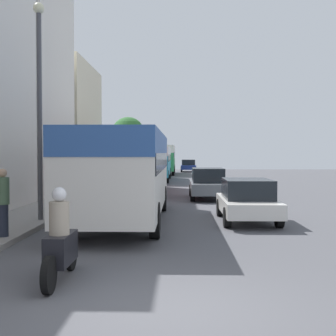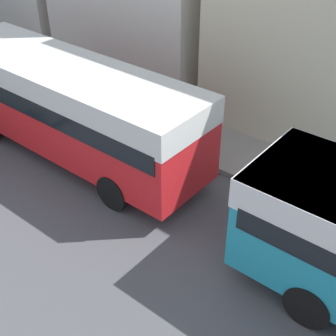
{
  "view_description": "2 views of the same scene",
  "coord_description": "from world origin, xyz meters",
  "px_view_note": "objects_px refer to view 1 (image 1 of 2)",
  "views": [
    {
      "loc": [
        0.25,
        -6.9,
        2.34
      ],
      "look_at": [
        -0.62,
        27.44,
        1.23
      ],
      "focal_mm": 50.0,
      "sensor_mm": 36.0,
      "label": 1
    },
    {
      "loc": [
        5.79,
        30.81,
        8.14
      ],
      "look_at": [
        -1.65,
        24.77,
        1.43
      ],
      "focal_mm": 50.0,
      "sensor_mm": 36.0,
      "label": 2
    }
  ],
  "objects_px": {
    "bus_lead": "(124,164)",
    "car_crossing": "(208,183)",
    "car_distant": "(188,165)",
    "pedestrian_near_curb": "(123,166)",
    "bus_following": "(141,160)",
    "pedestrian_walking_away": "(3,201)",
    "bus_third_in_line": "(154,159)",
    "motorcycle_behind_lead": "(60,244)",
    "car_far_curb": "(247,199)",
    "bus_rear": "(163,156)"
  },
  "relations": [
    {
      "from": "car_far_curb",
      "to": "car_distant",
      "type": "height_order",
      "value": "car_distant"
    },
    {
      "from": "bus_lead",
      "to": "motorcycle_behind_lead",
      "type": "bearing_deg",
      "value": -92.29
    },
    {
      "from": "bus_following",
      "to": "pedestrian_walking_away",
      "type": "bearing_deg",
      "value": -98.64
    },
    {
      "from": "bus_rear",
      "to": "car_far_curb",
      "type": "height_order",
      "value": "bus_rear"
    },
    {
      "from": "bus_rear",
      "to": "car_crossing",
      "type": "bearing_deg",
      "value": -83.05
    },
    {
      "from": "bus_rear",
      "to": "bus_third_in_line",
      "type": "bearing_deg",
      "value": -91.24
    },
    {
      "from": "bus_lead",
      "to": "car_distant",
      "type": "bearing_deg",
      "value": 86.04
    },
    {
      "from": "car_distant",
      "to": "pedestrian_near_curb",
      "type": "distance_m",
      "value": 15.79
    },
    {
      "from": "car_distant",
      "to": "pedestrian_walking_away",
      "type": "bearing_deg",
      "value": -97.05
    },
    {
      "from": "pedestrian_near_curb",
      "to": "pedestrian_walking_away",
      "type": "bearing_deg",
      "value": -88.83
    },
    {
      "from": "bus_lead",
      "to": "car_crossing",
      "type": "xyz_separation_m",
      "value": [
        3.31,
        8.11,
        -1.14
      ]
    },
    {
      "from": "bus_third_in_line",
      "to": "car_distant",
      "type": "distance_m",
      "value": 19.12
    },
    {
      "from": "bus_third_in_line",
      "to": "pedestrian_walking_away",
      "type": "relative_size",
      "value": 5.78
    },
    {
      "from": "car_distant",
      "to": "car_far_curb",
      "type": "bearing_deg",
      "value": -88.3
    },
    {
      "from": "bus_lead",
      "to": "motorcycle_behind_lead",
      "type": "distance_m",
      "value": 7.47
    },
    {
      "from": "bus_following",
      "to": "bus_third_in_line",
      "type": "relative_size",
      "value": 0.9
    },
    {
      "from": "pedestrian_walking_away",
      "to": "car_distant",
      "type": "bearing_deg",
      "value": 82.95
    },
    {
      "from": "bus_rear",
      "to": "pedestrian_near_curb",
      "type": "height_order",
      "value": "bus_rear"
    },
    {
      "from": "car_distant",
      "to": "bus_third_in_line",
      "type": "bearing_deg",
      "value": -99.64
    },
    {
      "from": "motorcycle_behind_lead",
      "to": "pedestrian_near_curb",
      "type": "relative_size",
      "value": 1.22
    },
    {
      "from": "motorcycle_behind_lead",
      "to": "car_crossing",
      "type": "bearing_deg",
      "value": 76.89
    },
    {
      "from": "bus_rear",
      "to": "bus_lead",
      "type": "bearing_deg",
      "value": -89.98
    },
    {
      "from": "bus_rear",
      "to": "car_distant",
      "type": "xyz_separation_m",
      "value": [
        2.94,
        6.97,
        -1.25
      ]
    },
    {
      "from": "bus_lead",
      "to": "motorcycle_behind_lead",
      "type": "height_order",
      "value": "bus_lead"
    },
    {
      "from": "car_crossing",
      "to": "pedestrian_walking_away",
      "type": "bearing_deg",
      "value": 62.75
    },
    {
      "from": "bus_following",
      "to": "car_distant",
      "type": "bearing_deg",
      "value": 83.76
    },
    {
      "from": "bus_following",
      "to": "car_far_curb",
      "type": "height_order",
      "value": "bus_following"
    },
    {
      "from": "bus_lead",
      "to": "bus_following",
      "type": "bearing_deg",
      "value": 91.97
    },
    {
      "from": "bus_following",
      "to": "bus_lead",
      "type": "bearing_deg",
      "value": -88.03
    },
    {
      "from": "bus_following",
      "to": "car_distant",
      "type": "distance_m",
      "value": 30.7
    },
    {
      "from": "bus_lead",
      "to": "bus_following",
      "type": "relative_size",
      "value": 1.07
    },
    {
      "from": "bus_third_in_line",
      "to": "pedestrian_walking_away",
      "type": "bearing_deg",
      "value": -95.24
    },
    {
      "from": "car_crossing",
      "to": "bus_lead",
      "type": "bearing_deg",
      "value": 67.82
    },
    {
      "from": "bus_third_in_line",
      "to": "pedestrian_walking_away",
      "type": "distance_m",
      "value": 27.29
    },
    {
      "from": "bus_third_in_line",
      "to": "car_crossing",
      "type": "relative_size",
      "value": 2.36
    },
    {
      "from": "bus_third_in_line",
      "to": "car_distant",
      "type": "relative_size",
      "value": 2.35
    },
    {
      "from": "bus_third_in_line",
      "to": "motorcycle_behind_lead",
      "type": "height_order",
      "value": "bus_third_in_line"
    },
    {
      "from": "bus_following",
      "to": "car_crossing",
      "type": "height_order",
      "value": "bus_following"
    },
    {
      "from": "bus_third_in_line",
      "to": "bus_following",
      "type": "bearing_deg",
      "value": -90.68
    },
    {
      "from": "bus_third_in_line",
      "to": "motorcycle_behind_lead",
      "type": "bearing_deg",
      "value": -90.05
    },
    {
      "from": "car_crossing",
      "to": "bus_following",
      "type": "bearing_deg",
      "value": -44.97
    },
    {
      "from": "bus_lead",
      "to": "car_distant",
      "type": "height_order",
      "value": "bus_lead"
    },
    {
      "from": "motorcycle_behind_lead",
      "to": "pedestrian_walking_away",
      "type": "relative_size",
      "value": 1.26
    },
    {
      "from": "car_far_curb",
      "to": "car_distant",
      "type": "bearing_deg",
      "value": 91.7
    },
    {
      "from": "bus_third_in_line",
      "to": "motorcycle_behind_lead",
      "type": "relative_size",
      "value": 4.61
    },
    {
      "from": "motorcycle_behind_lead",
      "to": "car_distant",
      "type": "relative_size",
      "value": 0.51
    },
    {
      "from": "bus_lead",
      "to": "bus_third_in_line",
      "type": "distance_m",
      "value": 23.5
    },
    {
      "from": "bus_lead",
      "to": "pedestrian_near_curb",
      "type": "distance_m",
      "value": 28.07
    },
    {
      "from": "pedestrian_walking_away",
      "to": "bus_following",
      "type": "bearing_deg",
      "value": 81.36
    },
    {
      "from": "bus_rear",
      "to": "pedestrian_walking_away",
      "type": "height_order",
      "value": "bus_rear"
    }
  ]
}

